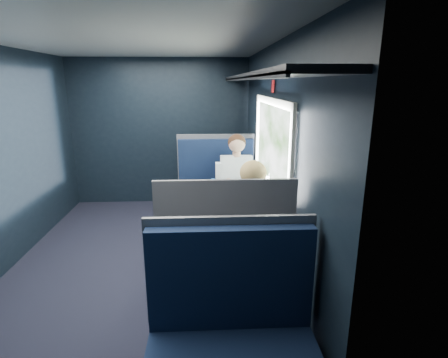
{
  "coord_description": "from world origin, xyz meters",
  "views": [
    {
      "loc": [
        0.71,
        -3.52,
        1.93
      ],
      "look_at": [
        0.9,
        0.0,
        0.95
      ],
      "focal_mm": 28.0,
      "sensor_mm": 36.0,
      "label": 1
    }
  ],
  "objects": [
    {
      "name": "cup",
      "position": [
        1.29,
        0.34,
        0.78
      ],
      "size": [
        0.06,
        0.06,
        0.08
      ],
      "primitive_type": "cylinder",
      "color": "white",
      "rests_on": "table"
    },
    {
      "name": "seat_bay_near",
      "position": [
        0.84,
        0.87,
        0.42
      ],
      "size": [
        1.04,
        0.62,
        1.26
      ],
      "color": "#0B1632",
      "rests_on": "ground"
    },
    {
      "name": "seat_row_back",
      "position": [
        0.85,
        -1.8,
        0.41
      ],
      "size": [
        1.04,
        0.51,
        1.16
      ],
      "color": "#0B1632",
      "rests_on": "ground"
    },
    {
      "name": "papers",
      "position": [
        1.1,
        0.08,
        0.74
      ],
      "size": [
        0.61,
        0.86,
        0.01
      ],
      "primitive_type": "cube",
      "rotation": [
        0.0,
        0.0,
        0.05
      ],
      "color": "white",
      "rests_on": "table"
    },
    {
      "name": "seat_bay_far",
      "position": [
        0.85,
        -0.87,
        0.41
      ],
      "size": [
        1.04,
        0.62,
        1.26
      ],
      "color": "#0B1632",
      "rests_on": "ground"
    },
    {
      "name": "ground",
      "position": [
        0.0,
        0.0,
        -0.01
      ],
      "size": [
        2.8,
        4.2,
        0.01
      ],
      "primitive_type": "cube",
      "color": "black"
    },
    {
      "name": "woman",
      "position": [
        1.1,
        -0.71,
        0.73
      ],
      "size": [
        0.53,
        0.56,
        1.32
      ],
      "color": "black",
      "rests_on": "ground"
    },
    {
      "name": "laptop",
      "position": [
        1.36,
        0.07,
        0.81
      ],
      "size": [
        0.34,
        0.4,
        0.26
      ],
      "color": "silver",
      "rests_on": "table"
    },
    {
      "name": "man",
      "position": [
        1.1,
        0.7,
        0.72
      ],
      "size": [
        0.53,
        0.56,
        1.32
      ],
      "color": "black",
      "rests_on": "ground"
    },
    {
      "name": "bottle_small",
      "position": [
        1.26,
        0.34,
        0.84
      ],
      "size": [
        0.06,
        0.06,
        0.22
      ],
      "color": "silver",
      "rests_on": "table"
    },
    {
      "name": "seat_row_front",
      "position": [
        0.85,
        1.8,
        0.41
      ],
      "size": [
        1.04,
        0.51,
        1.16
      ],
      "color": "#0B1632",
      "rests_on": "ground"
    },
    {
      "name": "room_shell",
      "position": [
        0.02,
        0.0,
        1.48
      ],
      "size": [
        3.0,
        4.4,
        2.4
      ],
      "color": "black",
      "rests_on": "ground"
    },
    {
      "name": "table",
      "position": [
        1.03,
        0.0,
        0.66
      ],
      "size": [
        0.62,
        1.0,
        0.74
      ],
      "color": "#54565E",
      "rests_on": "ground"
    }
  ]
}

